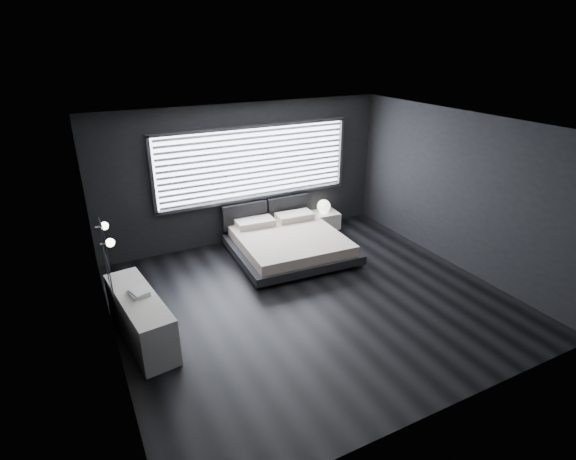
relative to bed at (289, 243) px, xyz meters
name	(u,v)px	position (x,y,z in m)	size (l,w,h in m)	color
room	(313,219)	(-0.41, -1.59, 1.14)	(6.04, 6.00, 2.80)	black
window	(255,163)	(-0.21, 1.11, 1.35)	(4.14, 0.09, 1.52)	white
headboard	(267,211)	(0.00, 1.05, 0.31)	(1.96, 0.16, 0.52)	black
sconce_near	(110,243)	(-3.29, -1.54, 1.34)	(0.18, 0.11, 0.11)	silver
sconce_far	(104,226)	(-3.29, -0.94, 1.34)	(0.18, 0.11, 0.11)	silver
wall_art_upper	(104,244)	(-3.38, -2.14, 1.59)	(0.01, 0.48, 0.48)	#47474C
wall_art_lower	(108,272)	(-3.38, -1.89, 1.12)	(0.01, 0.48, 0.48)	#47474C
bed	(289,243)	(0.00, 0.00, 0.00)	(2.25, 2.16, 0.56)	black
nightstand	(324,220)	(1.33, 0.91, -0.08)	(0.61, 0.51, 0.36)	white
orb_lamp	(324,206)	(1.32, 0.91, 0.25)	(0.29, 0.29, 0.29)	white
dresser	(141,317)	(-3.06, -1.40, 0.09)	(0.70, 1.78, 0.69)	white
book_stack	(139,292)	(-3.03, -1.37, 0.46)	(0.29, 0.35, 0.06)	white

